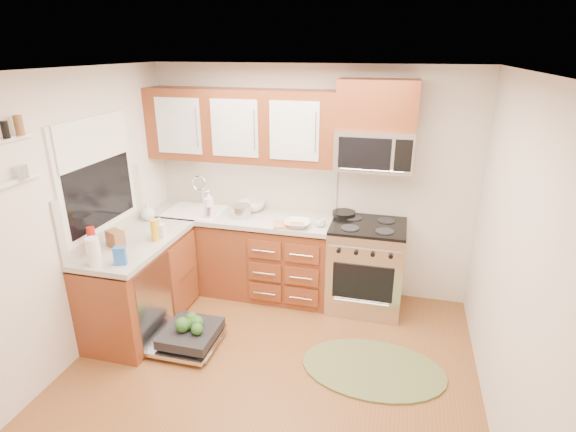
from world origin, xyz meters
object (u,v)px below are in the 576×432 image
(range, at_px, (366,266))
(cup, at_px, (320,223))
(upper_cabinets, at_px, (240,126))
(sink, at_px, (196,221))
(stock_pot, at_px, (241,211))
(rug, at_px, (373,369))
(paper_towel_roll, at_px, (94,252))
(microwave, at_px, (374,150))
(bowl_b, at_px, (251,206))
(bowl_a, at_px, (297,224))
(dishwasher, at_px, (187,336))
(cutting_board, at_px, (289,225))
(skillet, at_px, (344,214))

(range, relative_size, cup, 8.73)
(upper_cabinets, height_order, sink, upper_cabinets)
(sink, bearing_deg, stock_pot, -5.04)
(range, relative_size, rug, 0.76)
(cup, bearing_deg, paper_towel_roll, -141.87)
(microwave, distance_m, bowl_b, 1.51)
(upper_cabinets, relative_size, range, 2.16)
(bowl_a, distance_m, cup, 0.24)
(cup, bearing_deg, dishwasher, -136.28)
(paper_towel_roll, bearing_deg, rug, 9.56)
(upper_cabinets, xyz_separation_m, rug, (1.59, -1.19, -1.86))
(rug, distance_m, paper_towel_roll, 2.60)
(cutting_board, bearing_deg, upper_cabinets, 152.25)
(dishwasher, height_order, bowl_a, bowl_a)
(bowl_a, bearing_deg, cup, 15.72)
(upper_cabinets, height_order, range, upper_cabinets)
(microwave, distance_m, skillet, 0.78)
(rug, height_order, bowl_a, bowl_a)
(paper_towel_roll, bearing_deg, upper_cabinets, 64.41)
(upper_cabinets, distance_m, microwave, 1.42)
(dishwasher, relative_size, bowl_a, 2.66)
(upper_cabinets, height_order, cutting_board, upper_cabinets)
(sink, distance_m, rug, 2.48)
(skillet, height_order, stock_pot, stock_pot)
(microwave, height_order, bowl_b, microwave)
(stock_pot, bearing_deg, dishwasher, -99.56)
(stock_pot, xyz_separation_m, paper_towel_roll, (-0.80, -1.38, 0.06))
(microwave, relative_size, cup, 6.99)
(rug, height_order, stock_pot, stock_pot)
(cutting_board, height_order, bowl_a, bowl_a)
(rug, relative_size, cup, 11.48)
(bowl_a, distance_m, bowl_b, 0.71)
(dishwasher, bearing_deg, microwave, 39.07)
(range, relative_size, stock_pot, 4.27)
(stock_pot, xyz_separation_m, bowl_a, (0.65, -0.12, -0.03))
(upper_cabinets, xyz_separation_m, skillet, (1.12, 0.05, -0.90))
(upper_cabinets, xyz_separation_m, range, (1.41, -0.15, -1.40))
(cutting_board, relative_size, bowl_a, 1.18)
(skillet, xyz_separation_m, bowl_a, (-0.43, -0.37, -0.02))
(microwave, bearing_deg, skillet, 165.96)
(microwave, xyz_separation_m, dishwasher, (-1.54, -1.25, -1.60))
(dishwasher, height_order, paper_towel_roll, paper_towel_roll)
(skillet, xyz_separation_m, paper_towel_roll, (-1.88, -1.63, 0.07))
(stock_pot, height_order, cup, stock_pot)
(bowl_b, bearing_deg, skillet, 1.10)
(stock_pot, xyz_separation_m, cup, (0.88, -0.06, -0.02))
(sink, xyz_separation_m, bowl_b, (0.60, 0.18, 0.17))
(rug, xyz_separation_m, bowl_b, (-1.51, 1.21, 0.96))
(paper_towel_roll, distance_m, cup, 2.14)
(rug, relative_size, cutting_board, 4.01)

